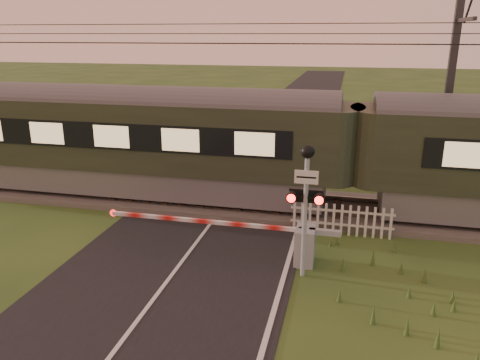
% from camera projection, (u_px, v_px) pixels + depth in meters
% --- Properties ---
extents(ground, '(160.00, 160.00, 0.00)m').
position_uv_depth(ground, '(155.00, 298.00, 10.72)').
color(ground, '#2B461A').
rests_on(ground, ground).
extents(road, '(6.00, 140.00, 0.03)m').
position_uv_depth(road, '(151.00, 304.00, 10.49)').
color(road, black).
rests_on(road, ground).
extents(track_bed, '(140.00, 3.40, 0.39)m').
position_uv_depth(track_bed, '(227.00, 201.00, 16.74)').
color(track_bed, '#47423D').
rests_on(track_bed, ground).
extents(overhead_wires, '(120.00, 0.62, 0.62)m').
position_uv_depth(overhead_wires, '(225.00, 36.00, 15.04)').
color(overhead_wires, black).
rests_on(overhead_wires, ground).
extents(train, '(40.22, 2.77, 3.74)m').
position_uv_depth(train, '(355.00, 151.00, 15.17)').
color(train, slate).
rests_on(train, ground).
extents(boom_gate, '(6.47, 0.77, 1.02)m').
position_uv_depth(boom_gate, '(293.00, 242.00, 12.30)').
color(boom_gate, gray).
rests_on(boom_gate, ground).
extents(crossing_signal, '(0.86, 0.35, 3.36)m').
position_uv_depth(crossing_signal, '(306.00, 188.00, 11.06)').
color(crossing_signal, gray).
rests_on(crossing_signal, ground).
extents(picket_fence, '(3.06, 0.08, 0.96)m').
position_uv_depth(picket_fence, '(342.00, 220.00, 13.97)').
color(picket_fence, silver).
rests_on(picket_fence, ground).
extents(catenary_mast, '(0.24, 2.47, 7.77)m').
position_uv_depth(catenary_mast, '(449.00, 88.00, 16.03)').
color(catenary_mast, '#2D2D30').
rests_on(catenary_mast, ground).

